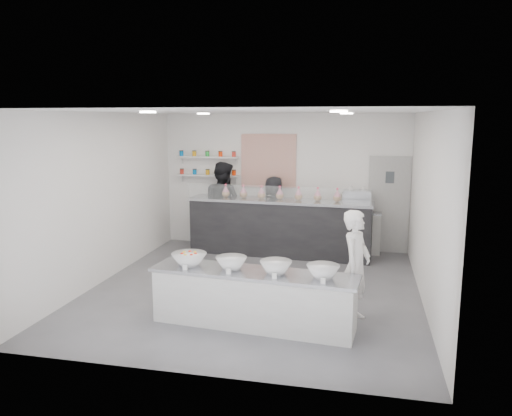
{
  "coord_description": "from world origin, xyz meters",
  "views": [
    {
      "loc": [
        1.79,
        -8.0,
        2.89
      ],
      "look_at": [
        -0.07,
        0.4,
        1.34
      ],
      "focal_mm": 35.0,
      "sensor_mm": 36.0,
      "label": 1
    }
  ],
  "objects_px": {
    "back_bar": "(279,227)",
    "staff_right": "(274,213)",
    "prep_counter": "(253,299)",
    "espresso_ledge": "(352,232)",
    "espresso_machine": "(356,202)",
    "woman_prep": "(356,266)",
    "staff_left": "(223,205)"
  },
  "relations": [
    {
      "from": "prep_counter",
      "to": "espresso_machine",
      "type": "xyz_separation_m",
      "value": [
        1.31,
        4.29,
        0.73
      ]
    },
    {
      "from": "prep_counter",
      "to": "back_bar",
      "type": "xyz_separation_m",
      "value": [
        -0.27,
        3.74,
        0.2
      ]
    },
    {
      "from": "prep_counter",
      "to": "espresso_ledge",
      "type": "xyz_separation_m",
      "value": [
        1.23,
        4.29,
        0.05
      ]
    },
    {
      "from": "espresso_machine",
      "to": "espresso_ledge",
      "type": "bearing_deg",
      "value": 180.0
    },
    {
      "from": "prep_counter",
      "to": "woman_prep",
      "type": "height_order",
      "value": "woman_prep"
    },
    {
      "from": "staff_left",
      "to": "back_bar",
      "type": "bearing_deg",
      "value": -173.22
    },
    {
      "from": "back_bar",
      "to": "espresso_machine",
      "type": "distance_m",
      "value": 1.75
    },
    {
      "from": "back_bar",
      "to": "espresso_ledge",
      "type": "distance_m",
      "value": 1.61
    },
    {
      "from": "espresso_ledge",
      "to": "espresso_machine",
      "type": "relative_size",
      "value": 2.04
    },
    {
      "from": "espresso_machine",
      "to": "staff_right",
      "type": "bearing_deg",
      "value": -174.2
    },
    {
      "from": "staff_right",
      "to": "staff_left",
      "type": "bearing_deg",
      "value": -17.05
    },
    {
      "from": "prep_counter",
      "to": "woman_prep",
      "type": "bearing_deg",
      "value": 25.05
    },
    {
      "from": "staff_left",
      "to": "espresso_ledge",
      "type": "bearing_deg",
      "value": -154.68
    },
    {
      "from": "espresso_machine",
      "to": "staff_right",
      "type": "relative_size",
      "value": 0.36
    },
    {
      "from": "back_bar",
      "to": "espresso_machine",
      "type": "relative_size",
      "value": 6.52
    },
    {
      "from": "espresso_machine",
      "to": "back_bar",
      "type": "bearing_deg",
      "value": -161.02
    },
    {
      "from": "back_bar",
      "to": "prep_counter",
      "type": "bearing_deg",
      "value": -82.88
    },
    {
      "from": "prep_counter",
      "to": "back_bar",
      "type": "relative_size",
      "value": 0.75
    },
    {
      "from": "back_bar",
      "to": "espresso_ledge",
      "type": "height_order",
      "value": "back_bar"
    },
    {
      "from": "prep_counter",
      "to": "espresso_ledge",
      "type": "bearing_deg",
      "value": 79.18
    },
    {
      "from": "back_bar",
      "to": "staff_right",
      "type": "xyz_separation_m",
      "value": [
        -0.19,
        0.36,
        0.23
      ]
    },
    {
      "from": "prep_counter",
      "to": "staff_right",
      "type": "relative_size",
      "value": 1.76
    },
    {
      "from": "staff_left",
      "to": "woman_prep",
      "type": "bearing_deg",
      "value": 151.69
    },
    {
      "from": "back_bar",
      "to": "espresso_ledge",
      "type": "xyz_separation_m",
      "value": [
        1.51,
        0.54,
        -0.15
      ]
    },
    {
      "from": "back_bar",
      "to": "woman_prep",
      "type": "bearing_deg",
      "value": -59.97
    },
    {
      "from": "espresso_ledge",
      "to": "woman_prep",
      "type": "relative_size",
      "value": 0.75
    },
    {
      "from": "espresso_ledge",
      "to": "staff_right",
      "type": "xyz_separation_m",
      "value": [
        -1.7,
        -0.18,
        0.38
      ]
    },
    {
      "from": "prep_counter",
      "to": "espresso_machine",
      "type": "bearing_deg",
      "value": 78.3
    },
    {
      "from": "back_bar",
      "to": "espresso_ledge",
      "type": "bearing_deg",
      "value": 22.73
    },
    {
      "from": "back_bar",
      "to": "staff_left",
      "type": "relative_size",
      "value": 2.0
    },
    {
      "from": "back_bar",
      "to": "woman_prep",
      "type": "xyz_separation_m",
      "value": [
        1.66,
        -3.24,
        0.21
      ]
    },
    {
      "from": "back_bar",
      "to": "staff_left",
      "type": "height_order",
      "value": "staff_left"
    }
  ]
}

